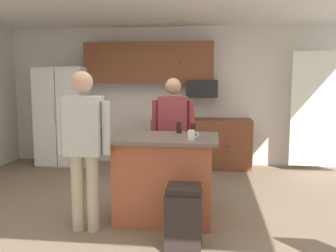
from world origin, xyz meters
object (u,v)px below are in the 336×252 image
(microwave_over_range, at_px, (202,89))
(person_guest_left, at_px, (173,130))
(person_guest_right, at_px, (84,140))
(mug_blue_stoneware, at_px, (192,135))
(tumbler_amber, at_px, (194,130))
(glass_stout_tall, at_px, (179,128))
(trash_bin, at_px, (184,217))
(kitchen_island, at_px, (165,177))
(refrigerator, at_px, (64,116))

(microwave_over_range, xyz_separation_m, person_guest_left, (-0.33, -1.87, -0.51))
(person_guest_right, xyz_separation_m, mug_blue_stoneware, (1.11, 0.21, 0.04))
(person_guest_left, height_order, mug_blue_stoneware, person_guest_left)
(person_guest_right, bearing_deg, tumbler_amber, -5.95)
(glass_stout_tall, distance_m, trash_bin, 1.24)
(microwave_over_range, xyz_separation_m, mug_blue_stoneware, (-0.02, -2.88, -0.43))
(microwave_over_range, relative_size, kitchen_island, 0.46)
(refrigerator, xyz_separation_m, tumbler_amber, (2.59, -2.50, 0.12))
(refrigerator, bearing_deg, trash_bin, -52.00)
(refrigerator, distance_m, kitchen_island, 3.43)
(trash_bin, bearing_deg, mug_blue_stoneware, 85.54)
(kitchen_island, bearing_deg, glass_stout_tall, 63.60)
(refrigerator, relative_size, person_guest_left, 1.13)
(mug_blue_stoneware, bearing_deg, microwave_over_range, 89.61)
(mug_blue_stoneware, xyz_separation_m, tumbler_amber, (0.01, 0.26, 0.02))
(person_guest_right, xyz_separation_m, glass_stout_tall, (0.93, 0.71, 0.06))
(microwave_over_range, relative_size, mug_blue_stoneware, 4.64)
(person_guest_left, bearing_deg, refrigerator, -127.14)
(tumbler_amber, xyz_separation_m, trash_bin, (-0.05, -0.75, -0.74))
(person_guest_left, height_order, glass_stout_tall, person_guest_left)
(microwave_over_range, distance_m, tumbler_amber, 2.65)
(mug_blue_stoneware, bearing_deg, refrigerator, 133.08)
(person_guest_left, relative_size, person_guest_right, 0.96)
(refrigerator, xyz_separation_m, mug_blue_stoneware, (2.58, -2.76, 0.10))
(kitchen_island, xyz_separation_m, glass_stout_tall, (0.14, 0.28, 0.54))
(tumbler_amber, bearing_deg, mug_blue_stoneware, -91.64)
(refrigerator, xyz_separation_m, glass_stout_tall, (2.40, -2.26, 0.11))
(kitchen_island, relative_size, tumbler_amber, 8.17)
(mug_blue_stoneware, bearing_deg, tumbler_amber, 88.36)
(microwave_over_range, distance_m, kitchen_island, 2.84)
(mug_blue_stoneware, distance_m, glass_stout_tall, 0.53)
(person_guest_right, relative_size, mug_blue_stoneware, 14.02)
(person_guest_left, distance_m, tumbler_amber, 0.82)
(person_guest_right, bearing_deg, microwave_over_range, 41.15)
(mug_blue_stoneware, distance_m, tumbler_amber, 0.26)
(tumbler_amber, height_order, glass_stout_tall, tumbler_amber)
(person_guest_left, height_order, person_guest_right, person_guest_right)
(trash_bin, bearing_deg, tumbler_amber, 86.50)
(microwave_over_range, bearing_deg, refrigerator, -177.40)
(person_guest_right, bearing_deg, kitchen_island, 0.00)
(person_guest_right, bearing_deg, trash_bin, -43.39)
(person_guest_left, bearing_deg, kitchen_island, -0.00)
(kitchen_island, bearing_deg, trash_bin, -68.74)
(refrigerator, relative_size, person_guest_right, 1.09)
(refrigerator, relative_size, trash_bin, 3.02)
(person_guest_left, relative_size, glass_stout_tall, 12.55)
(microwave_over_range, distance_m, mug_blue_stoneware, 2.91)
(microwave_over_range, height_order, person_guest_right, person_guest_right)
(person_guest_left, xyz_separation_m, mug_blue_stoneware, (0.31, -1.01, 0.09))
(refrigerator, distance_m, person_guest_left, 2.87)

